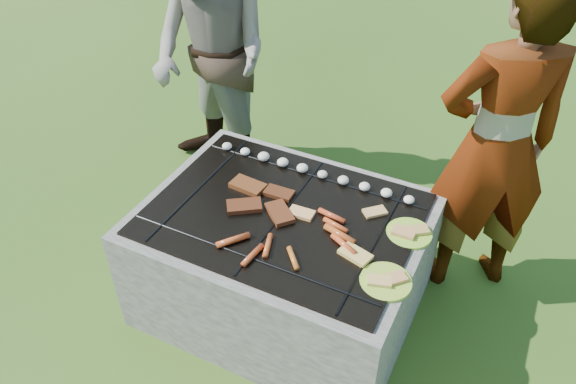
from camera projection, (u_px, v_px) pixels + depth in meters
name	position (u px, v px, depth m)	size (l,w,h in m)	color
lawn	(284.00, 300.00, 2.97)	(60.00, 60.00, 0.00)	#204310
fire_pit	(284.00, 263.00, 2.80)	(1.30, 1.00, 0.62)	#A9A296
mushrooms	(310.00, 170.00, 2.81)	(1.05, 0.06, 0.04)	beige
pork_slabs	(260.00, 199.00, 2.65)	(0.41, 0.28, 0.02)	#9C461C
sausages	(301.00, 239.00, 2.43)	(0.57, 0.47, 0.03)	#C85620
bread_on_grate	(342.00, 231.00, 2.48)	(0.46, 0.41, 0.02)	#E6A675
plate_far	(409.00, 233.00, 2.49)	(0.27, 0.27, 0.03)	#EAF43A
plate_near	(386.00, 281.00, 2.26)	(0.24, 0.24, 0.03)	yellow
cook	(496.00, 147.00, 2.59)	(0.62, 0.41, 1.69)	gray
bystander	(211.00, 57.00, 3.33)	(0.82, 0.64, 1.70)	gray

